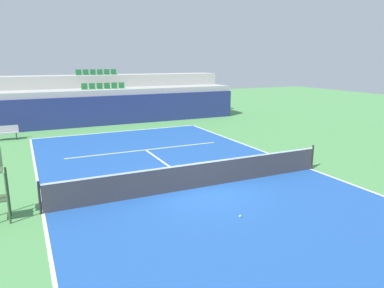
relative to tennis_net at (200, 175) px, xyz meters
name	(u,v)px	position (x,y,z in m)	size (l,w,h in m)	color
ground_plane	(200,188)	(0.00, 0.00, -0.51)	(80.00, 80.00, 0.00)	#4C8C4C
court_surface	(200,188)	(0.00, 0.00, -0.50)	(11.00, 24.00, 0.01)	#1E4C99
baseline_far	(119,132)	(0.00, 11.95, -0.50)	(11.00, 0.10, 0.00)	white
sideline_left	(43,214)	(-5.45, 0.00, -0.50)	(0.10, 24.00, 0.00)	white
sideline_right	(311,169)	(5.45, 0.00, -0.50)	(0.10, 24.00, 0.00)	white
service_line_far	(146,150)	(0.00, 6.40, -0.50)	(8.26, 0.10, 0.00)	white
centre_service_line	(168,165)	(0.00, 3.20, -0.50)	(0.10, 6.40, 0.00)	white
back_wall	(109,111)	(0.00, 14.73, 0.56)	(20.50, 0.30, 2.14)	navy
stands_tier_lower	(105,106)	(0.00, 16.08, 0.77)	(20.50, 2.40, 2.55)	#9E9E99
stands_tier_upper	(98,97)	(0.00, 18.48, 1.24)	(20.50, 2.40, 3.50)	#9E9E99
seating_row_lower	(104,87)	(0.00, 16.18, 2.17)	(3.23, 0.44, 0.44)	#1E6633
seating_row_upper	(97,73)	(0.00, 18.58, 3.12)	(3.23, 0.44, 0.44)	#1E6633
tennis_net	(200,175)	(0.00, 0.00, 0.00)	(11.08, 0.08, 1.07)	black
player_bench	(5,132)	(-6.79, 12.36, 0.00)	(1.50, 0.40, 0.85)	#99999E
tennis_ball_0	(240,216)	(-0.05, -2.85, -0.47)	(0.07, 0.07, 0.07)	#CCE033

